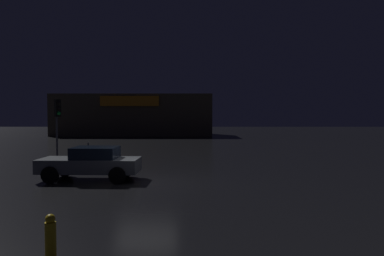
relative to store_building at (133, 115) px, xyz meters
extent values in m
plane|color=black|center=(5.59, -32.61, -2.61)|extent=(120.00, 120.00, 0.00)
cube|color=brown|center=(0.00, 0.01, -0.01)|extent=(19.90, 6.40, 5.20)
cube|color=orange|center=(0.00, -3.34, 1.69)|extent=(7.06, 0.24, 1.22)
cylinder|color=#595B60|center=(-0.40, -26.23, -0.77)|extent=(0.11, 0.11, 3.68)
cube|color=black|center=(-0.29, -26.35, 0.57)|extent=(0.41, 0.41, 1.00)
sphere|color=black|center=(-0.18, -26.47, 0.87)|extent=(0.20, 0.20, 0.20)
sphere|color=black|center=(-0.18, -26.47, 0.57)|extent=(0.20, 0.20, 0.20)
sphere|color=#19D13F|center=(-0.18, -26.47, 0.27)|extent=(0.20, 0.20, 0.20)
cube|color=slate|center=(3.07, -31.89, -1.96)|extent=(4.29, 1.81, 0.59)
cube|color=black|center=(3.33, -31.90, -1.42)|extent=(1.92, 1.57, 0.49)
cylinder|color=black|center=(1.65, -32.68, -2.26)|extent=(0.71, 0.24, 0.70)
cylinder|color=black|center=(1.71, -31.01, -2.26)|extent=(0.71, 0.24, 0.70)
cylinder|color=black|center=(4.44, -32.77, -2.26)|extent=(0.71, 0.24, 0.70)
cylinder|color=black|center=(4.50, -31.10, -2.26)|extent=(0.71, 0.24, 0.70)
cylinder|color=gold|center=(4.67, -40.50, -2.24)|extent=(0.22, 0.22, 0.74)
sphere|color=gold|center=(4.67, -40.50, -1.81)|extent=(0.20, 0.20, 0.20)
cylinder|color=#595B60|center=(0.88, -24.32, -2.09)|extent=(0.09, 0.09, 1.03)
camera|label=1|loc=(7.49, -47.78, 0.32)|focal=34.63mm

